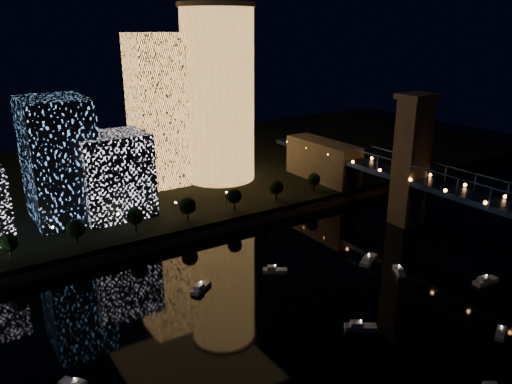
% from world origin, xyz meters
% --- Properties ---
extents(ground, '(520.00, 520.00, 0.00)m').
position_xyz_m(ground, '(0.00, 0.00, 0.00)').
color(ground, black).
rests_on(ground, ground).
extents(far_bank, '(420.00, 160.00, 5.00)m').
position_xyz_m(far_bank, '(0.00, 160.00, 2.50)').
color(far_bank, black).
rests_on(far_bank, ground).
extents(seawall, '(420.00, 6.00, 3.00)m').
position_xyz_m(seawall, '(0.00, 82.00, 1.50)').
color(seawall, '#6B5E4C').
rests_on(seawall, ground).
extents(tower_cylindrical, '(34.00, 34.00, 77.67)m').
position_xyz_m(tower_cylindrical, '(26.26, 128.10, 43.96)').
color(tower_cylindrical, '#FFA951').
rests_on(tower_cylindrical, far_bank).
extents(tower_rectangular, '(20.58, 20.58, 65.50)m').
position_xyz_m(tower_rectangular, '(-0.61, 134.94, 37.75)').
color(tower_rectangular, '#FFA951').
rests_on(tower_rectangular, far_bank).
extents(midrise_blocks, '(106.04, 41.71, 44.58)m').
position_xyz_m(midrise_blocks, '(-57.83, 114.43, 22.37)').
color(midrise_blocks, white).
rests_on(midrise_blocks, far_bank).
extents(motorboats, '(122.13, 81.69, 2.78)m').
position_xyz_m(motorboats, '(-8.19, 7.86, 0.81)').
color(motorboats, silver).
rests_on(motorboats, ground).
extents(esplanade_trees, '(165.40, 6.45, 8.73)m').
position_xyz_m(esplanade_trees, '(-25.72, 88.00, 10.47)').
color(esplanade_trees, black).
rests_on(esplanade_trees, far_bank).
extents(street_lamps, '(132.70, 0.70, 5.65)m').
position_xyz_m(street_lamps, '(-34.00, 94.00, 9.02)').
color(street_lamps, black).
rests_on(street_lamps, far_bank).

